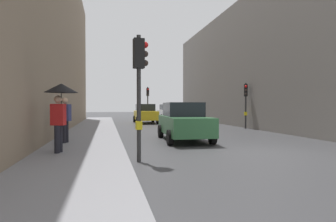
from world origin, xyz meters
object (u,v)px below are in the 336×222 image
traffic_light_mid_street (246,97)px  pedestrian_with_umbrella (60,98)px  traffic_light_far_median (148,98)px  car_yellow_taxi (145,114)px  traffic_light_near_left (140,75)px  car_white_compact (167,112)px  car_green_estate (184,122)px  pedestrian_with_grey_backpack (64,117)px

traffic_light_mid_street → pedestrian_with_umbrella: size_ratio=1.50×
traffic_light_far_median → pedestrian_with_umbrella: traffic_light_far_median is taller
car_yellow_taxi → pedestrian_with_umbrella: size_ratio=1.97×
traffic_light_near_left → car_white_compact: bearing=75.3°
traffic_light_far_median → car_green_estate: size_ratio=0.83×
traffic_light_near_left → pedestrian_with_umbrella: bearing=153.5°
traffic_light_mid_street → car_white_compact: bearing=99.4°
traffic_light_mid_street → traffic_light_far_median: 12.03m
traffic_light_far_median → car_green_estate: (-0.74, -15.93, -1.59)m
traffic_light_mid_street → traffic_light_near_left: 12.70m
traffic_light_near_left → pedestrian_with_umbrella: (-2.31, 1.15, -0.66)m
car_white_compact → pedestrian_with_grey_backpack: bearing=-113.4°
traffic_light_mid_street → traffic_light_near_left: traffic_light_near_left is taller
car_green_estate → pedestrian_with_grey_backpack: size_ratio=2.43×
traffic_light_near_left → car_green_estate: traffic_light_near_left is taller
car_green_estate → pedestrian_with_grey_backpack: bearing=-171.3°
traffic_light_near_left → car_white_compact: 24.54m
traffic_light_mid_street → car_yellow_taxi: bearing=128.1°
car_green_estate → traffic_light_near_left: bearing=-121.1°
car_yellow_taxi → pedestrian_with_grey_backpack: bearing=-110.9°
car_green_estate → pedestrian_with_umbrella: (-4.87, -3.10, 0.96)m
traffic_light_near_left → car_green_estate: (2.56, 4.25, -1.62)m
car_green_estate → car_yellow_taxi: (0.04, 12.74, 0.00)m
traffic_light_mid_street → car_white_compact: (-2.38, 14.33, -1.33)m
car_green_estate → car_white_compact: size_ratio=1.02×
car_white_compact → traffic_light_far_median: bearing=-129.5°
car_white_compact → car_yellow_taxi: bearing=-118.2°
traffic_light_far_median → car_yellow_taxi: bearing=-102.4°
pedestrian_with_umbrella → pedestrian_with_grey_backpack: 2.42m
car_yellow_taxi → car_green_estate: bearing=-90.2°
traffic_light_mid_street → pedestrian_with_grey_backpack: 12.64m
traffic_light_near_left → traffic_light_far_median: size_ratio=1.01×
car_green_estate → car_white_compact: (3.64, 19.44, 0.00)m
pedestrian_with_umbrella → pedestrian_with_grey_backpack: bearing=95.9°
pedestrian_with_grey_backpack → car_green_estate: bearing=8.7°
traffic_light_far_median → car_green_estate: 16.02m
car_green_estate → traffic_light_far_median: bearing=87.3°
pedestrian_with_grey_backpack → traffic_light_mid_street: bearing=27.9°
traffic_light_near_left → traffic_light_far_median: bearing=80.7°
traffic_light_far_median → car_white_compact: size_ratio=0.85×
traffic_light_mid_street → car_green_estate: bearing=-139.6°
car_white_compact → car_yellow_taxi: 7.61m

